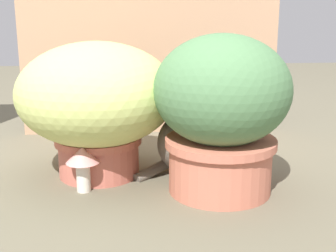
{
  "coord_description": "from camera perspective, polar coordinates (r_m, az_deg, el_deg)",
  "views": [
    {
      "loc": [
        -0.01,
        -1.52,
        0.57
      ],
      "look_at": [
        0.11,
        -0.05,
        0.18
      ],
      "focal_mm": 49.65,
      "sensor_mm": 36.0,
      "label": 1
    }
  ],
  "objects": [
    {
      "name": "ground_plane",
      "position": [
        1.62,
        -4.09,
        -5.77
      ],
      "size": [
        6.0,
        6.0,
        0.0
      ],
      "primitive_type": "plane",
      "color": "#5F5946"
    },
    {
      "name": "cardboard_backdrop",
      "position": [
        2.08,
        -2.18,
        9.23
      ],
      "size": [
        1.14,
        0.03,
        0.74
      ],
      "primitive_type": "cube",
      "color": "tan",
      "rests_on": "ground"
    },
    {
      "name": "grass_planter",
      "position": [
        1.56,
        -8.73,
        3.14
      ],
      "size": [
        0.53,
        0.53,
        0.45
      ],
      "color": "#BD6453",
      "rests_on": "ground"
    },
    {
      "name": "leafy_planter",
      "position": [
        1.4,
        6.6,
        2.08
      ],
      "size": [
        0.41,
        0.41,
        0.49
      ],
      "color": "#C26B53",
      "rests_on": "ground"
    },
    {
      "name": "cat",
      "position": [
        1.62,
        3.07,
        -1.23
      ],
      "size": [
        0.37,
        0.29,
        0.32
      ],
      "color": "#655C50",
      "rests_on": "ground"
    },
    {
      "name": "mushroom_ornament_pink",
      "position": [
        1.46,
        -10.44,
        -4.19
      ],
      "size": [
        0.1,
        0.1,
        0.14
      ],
      "color": "silver",
      "rests_on": "ground"
    }
  ]
}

